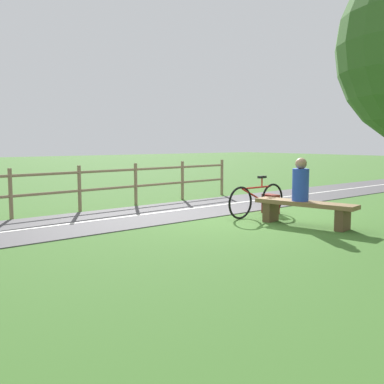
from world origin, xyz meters
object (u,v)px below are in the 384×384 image
Objects in this scene: person_seated at (301,182)px; bicycle at (257,200)px; bench at (305,208)px; backpack at (270,204)px.

person_seated is 0.49× the size of bicycle.
bicycle is at bearing -13.99° from bench.
person_seated is 1.93× the size of backpack.
person_seated is 1.27m from bicycle.
bench is at bearing 180.00° from person_seated.
person_seated reaches higher than bicycle.
bench is at bearing 85.74° from bicycle.
backpack is at bearing -34.71° from bench.
bench reaches higher than backpack.
bench is 2.46× the size of person_seated.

